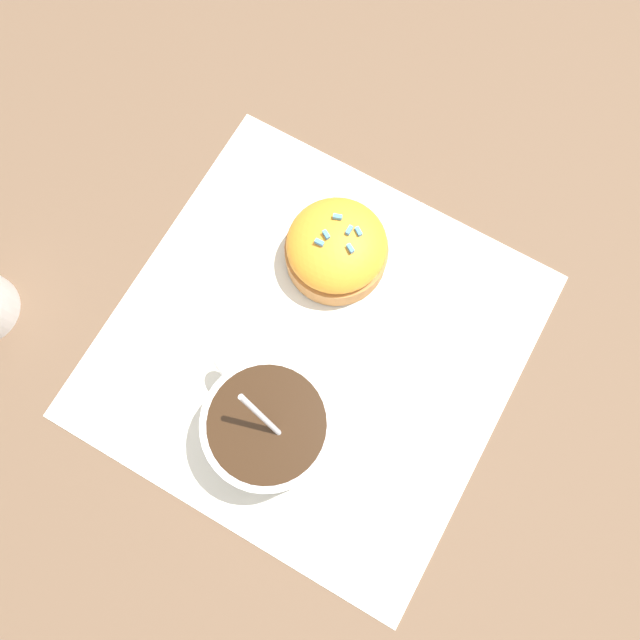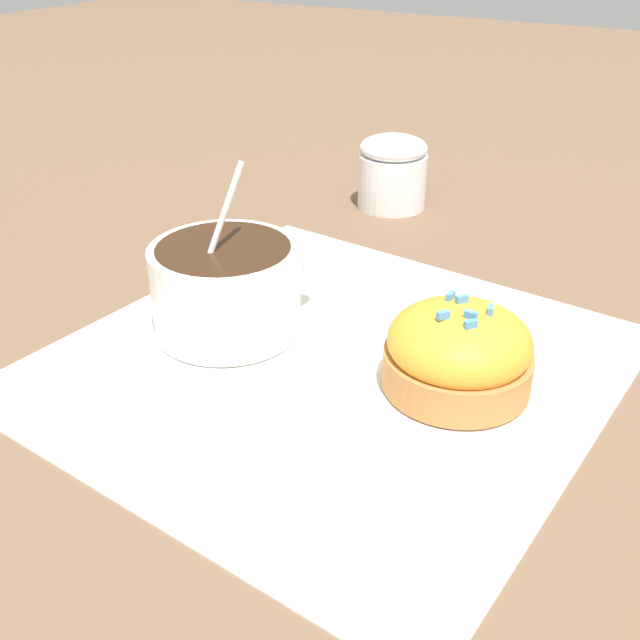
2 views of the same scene
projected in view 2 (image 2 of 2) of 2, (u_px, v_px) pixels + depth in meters
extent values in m
plane|color=brown|center=(330.00, 364.00, 0.46)|extent=(3.00, 3.00, 0.00)
cube|color=white|center=(330.00, 362.00, 0.46)|extent=(0.34, 0.34, 0.00)
cylinder|color=white|center=(222.00, 292.00, 0.48)|extent=(0.09, 0.09, 0.06)
cylinder|color=#331E0F|center=(220.00, 257.00, 0.46)|extent=(0.08, 0.08, 0.01)
torus|color=white|center=(291.00, 270.00, 0.50)|extent=(0.02, 0.04, 0.04)
ellipsoid|color=silver|center=(259.00, 304.00, 0.50)|extent=(0.02, 0.03, 0.01)
cylinder|color=silver|center=(212.00, 248.00, 0.46)|extent=(0.02, 0.05, 0.10)
cylinder|color=#B2753D|center=(457.00, 369.00, 0.43)|extent=(0.09, 0.09, 0.02)
ellipsoid|color=orange|center=(459.00, 341.00, 0.42)|extent=(0.08, 0.08, 0.04)
cube|color=#4C99EA|center=(450.00, 296.00, 0.42)|extent=(0.00, 0.01, 0.00)
cube|color=#4C99EA|center=(462.00, 299.00, 0.42)|extent=(0.01, 0.01, 0.00)
cube|color=#4C99EA|center=(471.00, 315.00, 0.40)|extent=(0.01, 0.00, 0.00)
cube|color=#4C99EA|center=(445.00, 313.00, 0.40)|extent=(0.01, 0.01, 0.00)
cube|color=#4C99EA|center=(491.00, 310.00, 0.41)|extent=(0.00, 0.01, 0.00)
cube|color=#4C99EA|center=(469.00, 326.00, 0.39)|extent=(0.01, 0.01, 0.00)
cylinder|color=white|center=(392.00, 181.00, 0.68)|extent=(0.06, 0.06, 0.05)
ellipsoid|color=white|center=(394.00, 148.00, 0.67)|extent=(0.06, 0.06, 0.02)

